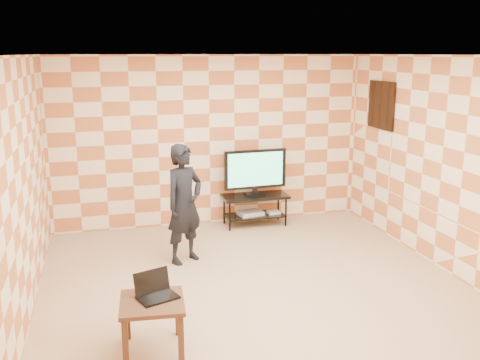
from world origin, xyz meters
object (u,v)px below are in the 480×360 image
at_px(tv_stand, 255,203).
at_px(tv, 255,170).
at_px(person, 184,204).
at_px(side_table, 152,310).

bearing_deg(tv_stand, tv, -93.16).
height_order(tv_stand, person, person).
relative_size(tv, side_table, 1.61).
bearing_deg(person, tv, 10.26).
bearing_deg(tv, tv_stand, 86.84).
xyz_separation_m(side_table, person, (0.64, 2.12, 0.38)).
xyz_separation_m(tv_stand, person, (-1.33, -1.24, 0.43)).
height_order(tv, person, person).
bearing_deg(tv_stand, person, -137.05).
bearing_deg(person, tv_stand, 10.33).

